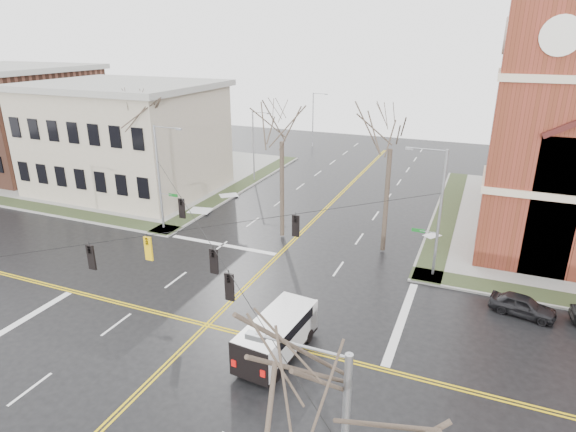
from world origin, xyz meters
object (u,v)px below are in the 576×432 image
at_px(streetlight_north_a, 254,143).
at_px(tree_ne, 391,142).
at_px(signal_pole_nw, 160,175).
at_px(tree_nw_far, 138,121).
at_px(tree_nw_near, 282,135).
at_px(cargo_van, 279,332).
at_px(parked_car_a, 523,305).
at_px(streetlight_north_b, 314,118).
at_px(signal_pole_ne, 437,210).

relative_size(streetlight_north_a, tree_ne, 0.66).
height_order(signal_pole_nw, tree_nw_far, tree_nw_far).
xyz_separation_m(streetlight_north_a, tree_nw_far, (-4.19, -14.33, 4.47)).
relative_size(tree_nw_far, tree_nw_near, 1.03).
distance_m(tree_nw_far, tree_ne, 22.17).
bearing_deg(cargo_van, tree_ne, 86.35).
distance_m(parked_car_a, tree_nw_far, 33.45).
height_order(streetlight_north_a, cargo_van, streetlight_north_a).
height_order(tree_nw_far, tree_ne, tree_nw_far).
bearing_deg(streetlight_north_b, signal_pole_nw, -91.05).
bearing_deg(tree_ne, signal_pole_ne, -34.77).
xyz_separation_m(streetlight_north_a, tree_ne, (17.97, -13.72, 4.29)).
bearing_deg(streetlight_north_b, streetlight_north_a, -90.00).
bearing_deg(parked_car_a, signal_pole_ne, 73.70).
xyz_separation_m(streetlight_north_a, streetlight_north_b, (0.00, 20.00, 0.00)).
bearing_deg(streetlight_north_a, tree_ne, -37.36).
bearing_deg(signal_pole_ne, streetlight_north_b, 121.05).
distance_m(signal_pole_nw, tree_nw_near, 11.08).
relative_size(streetlight_north_b, parked_car_a, 2.12).
height_order(tree_nw_near, tree_ne, tree_ne).
height_order(streetlight_north_a, tree_ne, tree_ne).
height_order(signal_pole_nw, tree_ne, tree_ne).
height_order(streetlight_north_b, parked_car_a, streetlight_north_b).
bearing_deg(tree_ne, parked_car_a, -30.82).
height_order(tree_nw_far, tree_nw_near, tree_nw_far).
relative_size(streetlight_north_a, parked_car_a, 2.12).
relative_size(parked_car_a, tree_nw_far, 0.30).
bearing_deg(tree_nw_near, streetlight_north_b, 105.55).
distance_m(streetlight_north_b, tree_nw_near, 35.61).
relative_size(tree_nw_near, tree_ne, 0.99).
height_order(cargo_van, parked_car_a, cargo_van).
distance_m(streetlight_north_a, tree_ne, 23.02).
xyz_separation_m(signal_pole_ne, tree_ne, (-4.00, 2.78, 3.81)).
distance_m(streetlight_north_b, parked_car_a, 48.51).
relative_size(signal_pole_ne, tree_nw_near, 0.75).
relative_size(signal_pole_ne, streetlight_north_a, 1.12).
distance_m(parked_car_a, tree_nw_near, 20.74).
distance_m(signal_pole_ne, parked_car_a, 7.87).
height_order(streetlight_north_a, parked_car_a, streetlight_north_a).
relative_size(streetlight_north_a, tree_nw_near, 0.67).
height_order(streetlight_north_b, tree_nw_near, tree_nw_near).
bearing_deg(streetlight_north_a, signal_pole_nw, -92.32).
distance_m(streetlight_north_b, tree_nw_far, 34.87).
bearing_deg(streetlight_north_a, tree_nw_far, -106.28).
bearing_deg(signal_pole_nw, tree_nw_far, 148.32).
bearing_deg(tree_nw_far, signal_pole_nw, -31.68).
height_order(parked_car_a, tree_nw_near, tree_nw_near).
xyz_separation_m(cargo_van, tree_ne, (2.37, 14.97, 7.48)).
xyz_separation_m(streetlight_north_a, tree_nw_near, (9.48, -14.07, 4.21)).
xyz_separation_m(signal_pole_ne, signal_pole_nw, (-22.64, 0.00, 0.00)).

